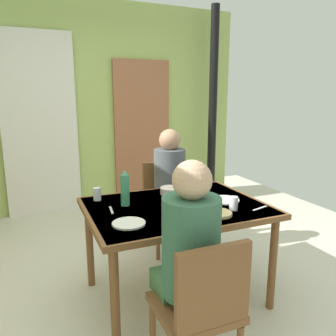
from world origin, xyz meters
The scene contains 23 objects.
ground_plane centered at (0.00, 0.00, 0.00)m, with size 6.11×6.11×0.00m, color beige.
wall_back centered at (0.00, 2.35, 1.37)m, with size 4.58×0.10×2.73m, color #ABC368.
door_wooden centered at (0.87, 2.27, 1.00)m, with size 0.80×0.05×2.00m, color #A0603F.
stove_pipe_column centered at (1.85, 2.00, 1.37)m, with size 0.12×0.12×2.73m, color black.
curtain_panel centered at (-0.48, 2.25, 1.15)m, with size 0.90×0.03×2.29m, color white.
dining_table centered at (0.32, -0.10, 0.66)m, with size 1.29×0.96×0.74m.
chair_near_diner centered at (0.08, -0.93, 0.50)m, with size 0.40×0.40×0.87m.
chair_far_diner centered at (0.58, 0.73, 0.50)m, with size 0.40×0.40×0.87m.
person_near_diner centered at (0.08, -0.79, 0.78)m, with size 0.30×0.37×0.77m.
person_far_diner centered at (0.58, 0.60, 0.78)m, with size 0.30×0.37×0.77m.
water_bottle_green_near centered at (-0.02, 0.05, 0.86)m, with size 0.06×0.06×0.27m.
serving_bowl_center centered at (0.40, 0.18, 0.76)m, with size 0.17×0.17×0.06m, color silver.
dinner_plate_near_left centered at (-0.10, -0.31, 0.74)m, with size 0.21×0.21×0.01m, color white.
dinner_plate_near_right centered at (0.26, -0.33, 0.74)m, with size 0.23×0.23×0.01m, color white.
dinner_plate_far_center centered at (0.71, -0.14, 0.74)m, with size 0.22×0.22×0.01m, color white.
drinking_glass_by_near_diner centered at (0.56, 0.29, 0.78)m, with size 0.06×0.06×0.09m, color silver.
drinking_glass_by_far_diner centered at (0.65, -0.35, 0.78)m, with size 0.06×0.06×0.10m, color silver.
drinking_glass_spare_center centered at (-0.19, 0.25, 0.79)m, with size 0.06×0.06×0.10m, color silver.
bread_plate_sliced centered at (0.50, -0.39, 0.75)m, with size 0.19×0.19×0.02m, color #DBB77A.
cutlery_knife_near centered at (-0.14, -0.02, 0.74)m, with size 0.15×0.02×0.00m, color silver.
cutlery_fork_near centered at (0.40, -0.06, 0.74)m, with size 0.15×0.02×0.00m, color silver.
cutlery_knife_far centered at (0.84, -0.40, 0.74)m, with size 0.15×0.02×0.00m, color silver.
cutlery_fork_far centered at (0.71, 0.13, 0.74)m, with size 0.15×0.02×0.00m, color silver.
Camera 1 is at (-0.64, -2.20, 1.52)m, focal length 35.45 mm.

